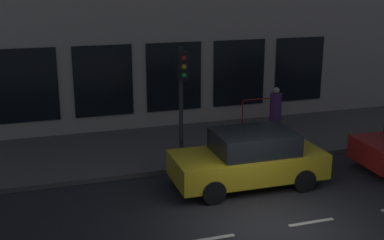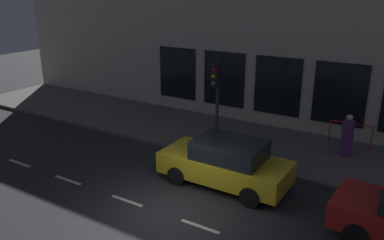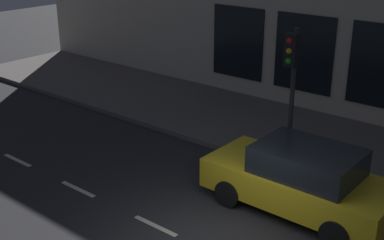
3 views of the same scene
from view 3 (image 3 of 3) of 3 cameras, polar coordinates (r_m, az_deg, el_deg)
The scene contains 3 objects.
sidewalk at distance 15.31m, azimuth 16.72°, elevation -3.16°, with size 4.50×32.00×0.15m.
traffic_light at distance 13.19m, azimuth 11.02°, elevation 5.49°, with size 0.47×0.32×3.56m.
parked_car_0 at distance 11.74m, azimuth 12.00°, elevation -6.47°, with size 1.95×4.25×1.58m.
Camera 3 is at (-6.88, -5.03, 6.13)m, focal length 48.00 mm.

